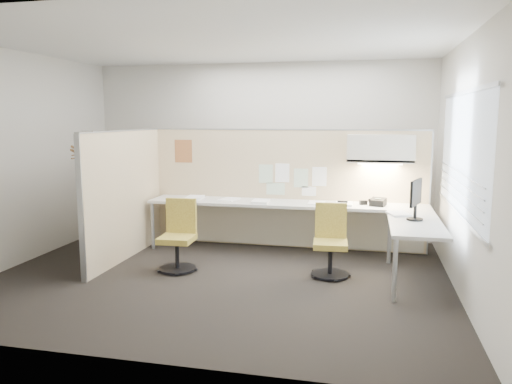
% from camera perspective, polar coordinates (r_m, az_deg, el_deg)
% --- Properties ---
extents(floor, '(5.50, 4.50, 0.01)m').
position_cam_1_polar(floor, '(6.27, -4.10, -9.55)').
color(floor, black).
rests_on(floor, ground).
extents(ceiling, '(5.50, 4.50, 0.01)m').
position_cam_1_polar(ceiling, '(6.02, -4.40, 16.80)').
color(ceiling, white).
rests_on(ceiling, wall_back).
extents(wall_back, '(5.50, 0.02, 2.80)m').
position_cam_1_polar(wall_back, '(8.15, 0.38, 4.75)').
color(wall_back, beige).
rests_on(wall_back, ground).
extents(wall_front, '(5.50, 0.02, 2.80)m').
position_cam_1_polar(wall_front, '(3.90, -13.92, 0.37)').
color(wall_front, beige).
rests_on(wall_front, ground).
extents(wall_left, '(0.02, 4.50, 2.80)m').
position_cam_1_polar(wall_left, '(7.27, -25.49, 3.47)').
color(wall_left, beige).
rests_on(wall_left, ground).
extents(wall_right, '(0.02, 4.50, 2.80)m').
position_cam_1_polar(wall_right, '(5.81, 22.70, 2.57)').
color(wall_right, beige).
rests_on(wall_right, ground).
extents(window_pane, '(0.01, 2.80, 1.30)m').
position_cam_1_polar(window_pane, '(5.80, 22.54, 4.06)').
color(window_pane, '#A3AFBD').
rests_on(window_pane, wall_right).
extents(partition_back, '(4.10, 0.06, 1.75)m').
position_cam_1_polar(partition_back, '(7.47, 3.43, 0.34)').
color(partition_back, '#CAB88C').
rests_on(partition_back, floor).
extents(partition_left, '(0.06, 2.20, 1.75)m').
position_cam_1_polar(partition_left, '(7.07, -14.70, -0.38)').
color(partition_left, '#CAB88C').
rests_on(partition_left, floor).
extents(desk, '(4.00, 2.07, 0.73)m').
position_cam_1_polar(desk, '(7.00, 5.86, -2.51)').
color(desk, beige).
rests_on(desk, floor).
extents(overhead_bin, '(0.90, 0.36, 0.38)m').
position_cam_1_polar(overhead_bin, '(7.10, 14.05, 4.83)').
color(overhead_bin, beige).
rests_on(overhead_bin, partition_back).
extents(task_light_strip, '(0.60, 0.06, 0.02)m').
position_cam_1_polar(task_light_strip, '(7.12, 13.98, 3.14)').
color(task_light_strip, '#FFEABF').
rests_on(task_light_strip, overhead_bin).
extents(pinned_papers, '(1.01, 0.00, 0.47)m').
position_cam_1_polar(pinned_papers, '(7.40, 4.01, 1.50)').
color(pinned_papers, '#8CBF8C').
rests_on(pinned_papers, partition_back).
extents(poster, '(0.28, 0.00, 0.35)m').
position_cam_1_polar(poster, '(7.80, -8.29, 4.64)').
color(poster, orange).
rests_on(poster, partition_back).
extents(chair_left, '(0.47, 0.47, 0.89)m').
position_cam_1_polar(chair_left, '(6.46, -8.86, -5.18)').
color(chair_left, black).
rests_on(chair_left, floor).
extents(chair_right, '(0.46, 0.47, 0.87)m').
position_cam_1_polar(chair_right, '(6.23, 8.50, -5.78)').
color(chair_right, black).
rests_on(chair_right, floor).
extents(monitor, '(0.19, 0.44, 0.48)m').
position_cam_1_polar(monitor, '(6.15, 17.80, -0.55)').
color(monitor, black).
rests_on(monitor, desk).
extents(phone, '(0.26, 0.24, 0.12)m').
position_cam_1_polar(phone, '(7.06, 13.71, -1.13)').
color(phone, black).
rests_on(phone, desk).
extents(stapler, '(0.14, 0.05, 0.05)m').
position_cam_1_polar(stapler, '(7.09, 9.87, -1.20)').
color(stapler, black).
rests_on(stapler, desk).
extents(tape_dispenser, '(0.11, 0.09, 0.06)m').
position_cam_1_polar(tape_dispenser, '(7.11, 12.18, -1.19)').
color(tape_dispenser, black).
rests_on(tape_dispenser, desk).
extents(coat_hook, '(0.18, 0.48, 1.44)m').
position_cam_1_polar(coat_hook, '(6.29, -19.22, 3.23)').
color(coat_hook, silver).
rests_on(coat_hook, partition_left).
extents(paper_stack_0, '(0.25, 0.32, 0.04)m').
position_cam_1_polar(paper_stack_0, '(7.51, -6.99, -0.64)').
color(paper_stack_0, white).
rests_on(paper_stack_0, desk).
extents(paper_stack_1, '(0.29, 0.34, 0.02)m').
position_cam_1_polar(paper_stack_1, '(7.37, -3.05, -0.84)').
color(paper_stack_1, white).
rests_on(paper_stack_1, desk).
extents(paper_stack_2, '(0.24, 0.31, 0.04)m').
position_cam_1_polar(paper_stack_2, '(7.10, 0.53, -1.11)').
color(paper_stack_2, white).
rests_on(paper_stack_2, desk).
extents(paper_stack_3, '(0.24, 0.30, 0.02)m').
position_cam_1_polar(paper_stack_3, '(7.11, 6.94, -1.25)').
color(paper_stack_3, white).
rests_on(paper_stack_3, desk).
extents(paper_stack_4, '(0.23, 0.30, 0.03)m').
position_cam_1_polar(paper_stack_4, '(7.07, 10.03, -1.32)').
color(paper_stack_4, white).
rests_on(paper_stack_4, desk).
extents(paper_stack_5, '(0.32, 0.36, 0.02)m').
position_cam_1_polar(paper_stack_5, '(6.49, 15.98, -2.42)').
color(paper_stack_5, white).
rests_on(paper_stack_5, desk).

